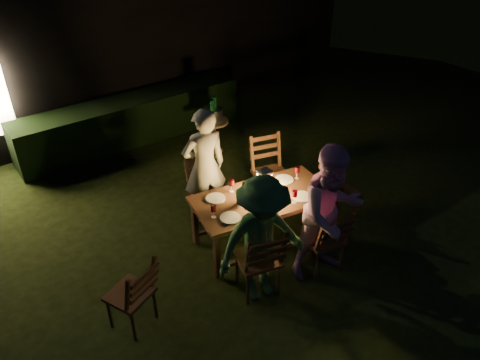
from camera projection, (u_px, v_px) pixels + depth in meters
garden_envelope at (97, 22)px, 9.78m from camera, size 40.00×40.00×3.20m
dining_table at (262, 202)px, 5.96m from camera, size 1.87×1.17×0.73m
chair_near_left at (258, 270)px, 5.39m from camera, size 0.59×0.61×1.05m
chair_near_right at (323, 249)px, 5.74m from camera, size 0.52×0.54×0.97m
chair_far_left at (207, 202)px, 6.57m from camera, size 0.48×0.51×0.97m
chair_far_right at (270, 183)px, 6.92m from camera, size 0.59×0.62×1.06m
chair_end at (338, 201)px, 6.61m from camera, size 0.48×0.45×0.95m
chair_spare at (133, 304)px, 5.00m from camera, size 0.58×0.59×0.96m
person_house_side at (204, 167)px, 6.31m from camera, size 0.68×0.51×1.69m
person_opp_right at (331, 213)px, 5.38m from camera, size 0.95×0.80×1.75m
person_opp_left at (262, 241)px, 5.09m from camera, size 1.12×0.77×1.60m
lantern at (264, 184)px, 5.89m from camera, size 0.16×0.16×0.35m
plate_far_left at (215, 198)px, 5.88m from camera, size 0.25×0.25×0.01m
plate_near_left at (230, 218)px, 5.55m from camera, size 0.25×0.25×0.01m
plate_far_right at (284, 179)px, 6.24m from camera, size 0.25×0.25×0.01m
plate_near_right at (302, 196)px, 5.91m from camera, size 0.25×0.25×0.01m
wineglass_a at (231, 186)px, 5.97m from camera, size 0.06×0.06×0.18m
wineglass_b at (214, 211)px, 5.52m from camera, size 0.06×0.06×0.18m
wineglass_c at (295, 197)px, 5.77m from camera, size 0.06×0.06×0.18m
wineglass_d at (297, 173)px, 6.23m from camera, size 0.06×0.06×0.18m
wineglass_e at (267, 206)px, 5.61m from camera, size 0.06×0.06×0.18m
bottle_table at (245, 193)px, 5.75m from camera, size 0.07×0.07×0.28m
napkin_left at (264, 213)px, 5.62m from camera, size 0.18×0.14×0.01m
napkin_right at (312, 198)px, 5.89m from camera, size 0.18×0.14×0.01m
phone at (228, 223)px, 5.46m from camera, size 0.14×0.07×0.01m
side_table at (214, 125)px, 7.97m from camera, size 0.49×0.49×0.66m
ice_bucket at (214, 115)px, 7.87m from camera, size 0.30×0.30×0.22m
bottle_bucket_a at (213, 113)px, 7.79m from camera, size 0.07×0.07×0.32m
bottle_bucket_b at (215, 110)px, 7.89m from camera, size 0.07×0.07×0.32m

